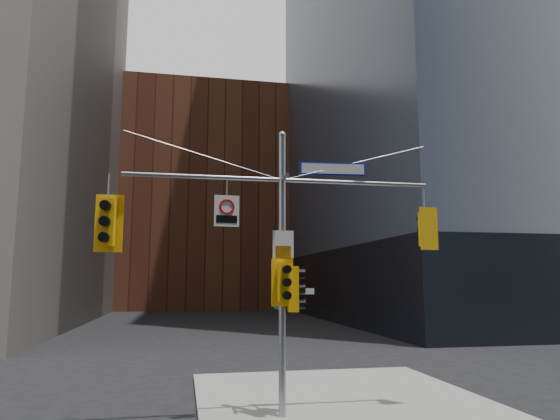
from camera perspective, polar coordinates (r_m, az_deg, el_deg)
name	(u,v)px	position (r m, az deg, el deg)	size (l,w,h in m)	color
sidewalk_corner	(337,397)	(15.47, 6.50, -20.49)	(8.00, 8.00, 0.15)	gray
podium_ne	(512,285)	(52.24, 24.97, -7.79)	(36.40, 36.40, 6.00)	black
brick_midrise	(203,203)	(69.29, -8.79, 0.80)	(26.00, 20.00, 28.00)	brown
signal_assembly	(282,241)	(12.71, 0.26, -3.55)	(8.00, 0.80, 7.30)	#93959B
traffic_light_west_arm	(107,222)	(12.65, -19.17, -1.34)	(0.67, 0.56, 1.41)	#FFB40D
traffic_light_east_arm	(425,229)	(14.05, 16.28, -2.09)	(0.55, 0.48, 1.15)	#FFB40D
traffic_light_pole_side	(295,289)	(12.74, 1.72, -9.01)	(0.47, 0.40, 1.14)	#FFB40D
traffic_light_pole_front	(284,282)	(12.40, 0.50, -8.26)	(0.56, 0.49, 1.18)	#FFB40D
street_sign_blade	(333,169)	(13.33, 6.05, 4.69)	(1.78, 0.20, 0.35)	#111E9D
regulatory_sign_arm	(227,210)	(12.57, -6.10, 0.02)	(0.63, 0.12, 0.79)	silver
regulatory_sign_pole	(283,245)	(12.58, 0.36, -4.04)	(0.53, 0.05, 0.70)	silver
street_blade_ew	(300,291)	(12.77, 2.26, -9.27)	(0.76, 0.07, 0.15)	silver
street_blade_ns	(279,306)	(13.13, -0.13, -10.96)	(0.11, 0.82, 0.16)	#145926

